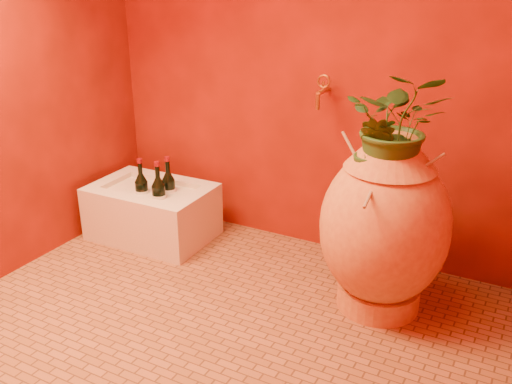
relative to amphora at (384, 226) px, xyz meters
The scene contains 10 objects.
floor 0.88m from the amphora, 136.24° to the right, with size 2.50×2.50×0.00m, color brown.
wall_back 1.10m from the amphora, 140.31° to the left, with size 2.50×0.02×2.50m, color #591105.
amphora is the anchor object (origin of this frame).
stone_basin 1.44m from the amphora, behind, with size 0.70×0.48×0.32m.
wine_bottle_a 1.33m from the amphora, behind, with size 0.08×0.08×0.32m.
wine_bottle_b 1.45m from the amphora, behind, with size 0.08×0.08×0.32m.
wine_bottle_c 1.31m from the amphora, behind, with size 0.08×0.08×0.33m.
wall_tap 0.79m from the amphora, 141.76° to the left, with size 0.07×0.15×0.17m.
plant_main 0.48m from the amphora, ahead, with size 0.42×0.36×0.47m, color #22491A.
plant_side 0.38m from the amphora, 130.27° to the right, with size 0.18×0.14×0.32m, color #22491A.
Camera 1 is at (1.15, -1.80, 1.54)m, focal length 40.00 mm.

